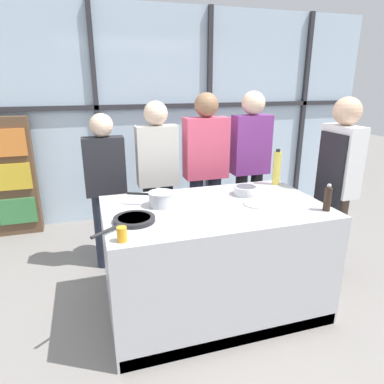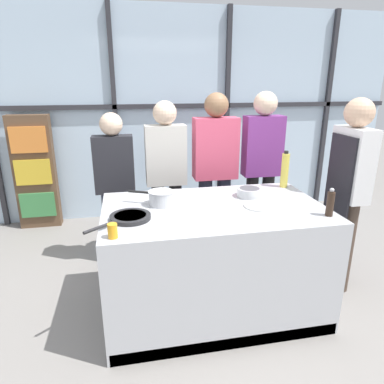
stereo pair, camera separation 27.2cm
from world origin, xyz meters
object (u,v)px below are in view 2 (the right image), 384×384
pepper_grinder (330,203)px  juice_glass_near (113,231)px  white_plate (260,206)px  spectator_far_left (115,181)px  frying_pan (129,217)px  oil_bottle (285,170)px  chef (348,184)px  spectator_far_right (262,162)px  mixing_bowl (249,192)px  spectator_center_right (215,167)px  saucepan (161,197)px  spectator_center_left (166,172)px

pepper_grinder → juice_glass_near: 1.55m
pepper_grinder → white_plate: bearing=147.3°
spectator_far_left → frying_pan: spectator_far_left is taller
white_plate → oil_bottle: bearing=47.6°
oil_bottle → juice_glass_near: (-1.54, -0.81, -0.11)m
chef → white_plate: bearing=101.6°
spectator_far_right → frying_pan: bearing=37.3°
mixing_bowl → juice_glass_near: size_ratio=2.19×
spectator_center_right → saucepan: 1.07m
spectator_far_right → pepper_grinder: 1.31m
spectator_far_left → spectator_far_right: size_ratio=0.89×
spectator_center_right → white_plate: bearing=95.0°
pepper_grinder → juice_glass_near: (-1.55, -0.07, -0.05)m
white_plate → spectator_far_right: bearing=67.4°
white_plate → oil_bottle: oil_bottle is taller
oil_bottle → spectator_far_left: bearing=159.6°
spectator_center_right → juice_glass_near: (-1.03, -1.38, -0.03)m
spectator_center_left → frying_pan: 1.17m
frying_pan → mixing_bowl: mixing_bowl is taller
spectator_far_left → juice_glass_near: size_ratio=16.59×
mixing_bowl → spectator_center_right: bearing=96.9°
juice_glass_near → mixing_bowl: bearing=28.1°
frying_pan → white_plate: frying_pan is taller
frying_pan → saucepan: (0.25, 0.26, 0.04)m
frying_pan → spectator_center_right: bearing=50.0°
mixing_bowl → juice_glass_near: (-1.12, -0.60, 0.01)m
chef → spectator_far_right: size_ratio=0.98×
spectator_far_right → oil_bottle: bearing=88.7°
white_plate → mixing_bowl: bearing=88.9°
spectator_far_left → spectator_center_left: size_ratio=0.94×
spectator_far_left → chef: bearing=157.1°
spectator_center_right → oil_bottle: bearing=131.3°
oil_bottle → pepper_grinder: size_ratio=1.59×
spectator_center_right → spectator_far_right: 0.52m
mixing_bowl → pepper_grinder: 0.68m
mixing_bowl → oil_bottle: bearing=26.5°
chef → mixing_bowl: bearing=85.5°
frying_pan → saucepan: bearing=45.2°
mixing_bowl → oil_bottle: oil_bottle is taller
spectator_center_right → spectator_center_left: bearing=0.0°
juice_glass_near → frying_pan: bearing=69.4°
frying_pan → juice_glass_near: juice_glass_near is taller
saucepan → mixing_bowl: size_ratio=1.71×
frying_pan → juice_glass_near: bearing=-110.6°
spectator_center_left → pepper_grinder: size_ratio=7.88×
spectator_far_left → spectator_center_right: (1.04, 0.00, 0.09)m
mixing_bowl → spectator_far_right: bearing=61.5°
juice_glass_near → saucepan: bearing=56.3°
spectator_center_left → saucepan: 0.85m
chef → spectator_center_left: chef is taller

